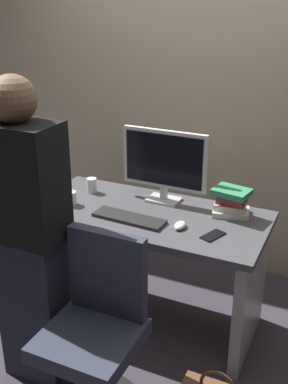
{
  "coord_description": "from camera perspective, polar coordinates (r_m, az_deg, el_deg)",
  "views": [
    {
      "loc": [
        1.05,
        -2.3,
        1.95
      ],
      "look_at": [
        0.0,
        -0.05,
        0.91
      ],
      "focal_mm": 44.05,
      "sensor_mm": 36.0,
      "label": 1
    }
  ],
  "objects": [
    {
      "name": "monitor",
      "position": [
        2.86,
        2.47,
        3.62
      ],
      "size": [
        0.54,
        0.14,
        0.46
      ],
      "color": "silver",
      "rests_on": "desk"
    },
    {
      "name": "cup_by_monitor",
      "position": [
        3.08,
        -6.35,
        0.8
      ],
      "size": [
        0.06,
        0.06,
        0.1
      ],
      "primitive_type": "cylinder",
      "color": "silver",
      "rests_on": "desk"
    },
    {
      "name": "keyboard",
      "position": [
        2.7,
        -1.82,
        -3.19
      ],
      "size": [
        0.44,
        0.15,
        0.02
      ],
      "primitive_type": "cube",
      "rotation": [
        0.0,
        0.0,
        -0.05
      ],
      "color": "#262626",
      "rests_on": "desk"
    },
    {
      "name": "ground_plane",
      "position": [
        3.19,
        0.39,
        -14.86
      ],
      "size": [
        9.0,
        9.0,
        0.0
      ],
      "primitive_type": "plane",
      "color": "#3D3842"
    },
    {
      "name": "office_chair",
      "position": [
        2.37,
        -5.83,
        -17.24
      ],
      "size": [
        0.52,
        0.52,
        0.94
      ],
      "color": "black",
      "rests_on": "ground"
    },
    {
      "name": "cell_phone",
      "position": [
        2.55,
        8.35,
        -5.24
      ],
      "size": [
        0.12,
        0.16,
        0.01
      ],
      "primitive_type": "cube",
      "rotation": [
        0.0,
        0.0,
        -0.36
      ],
      "color": "black",
      "rests_on": "desk"
    },
    {
      "name": "person_at_desk",
      "position": [
        2.4,
        -13.94,
        -5.48
      ],
      "size": [
        0.4,
        0.24,
        1.64
      ],
      "color": "#262838",
      "rests_on": "ground"
    },
    {
      "name": "book_stack",
      "position": [
        2.77,
        10.53,
        -1.22
      ],
      "size": [
        0.24,
        0.21,
        0.17
      ],
      "color": "white",
      "rests_on": "desk"
    },
    {
      "name": "wall_back",
      "position": [
        3.42,
        7.12,
        15.03
      ],
      "size": [
        6.4,
        0.1,
        3.0
      ],
      "primitive_type": "cube",
      "color": "tan",
      "rests_on": "ground"
    },
    {
      "name": "mouse",
      "position": [
        2.61,
        4.38,
        -4.05
      ],
      "size": [
        0.06,
        0.1,
        0.03
      ],
      "primitive_type": "ellipsoid",
      "color": "white",
      "rests_on": "desk"
    },
    {
      "name": "desk",
      "position": [
        2.91,
        0.42,
        -6.71
      ],
      "size": [
        1.41,
        0.68,
        0.76
      ],
      "color": "#4C4C51",
      "rests_on": "ground"
    },
    {
      "name": "cup_near_keyboard",
      "position": [
        2.92,
        -8.91,
        -0.76
      ],
      "size": [
        0.08,
        0.08,
        0.09
      ],
      "primitive_type": "cylinder",
      "color": "white",
      "rests_on": "desk"
    }
  ]
}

